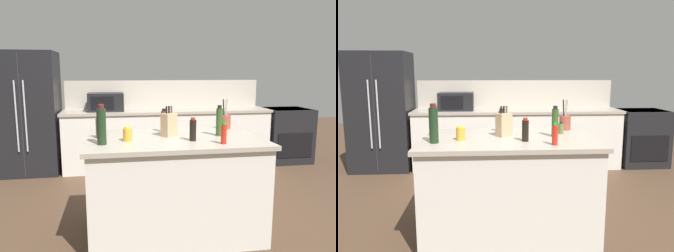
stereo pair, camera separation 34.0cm
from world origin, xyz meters
The scene contains 17 objects.
ground_plane centered at (0.00, 0.00, 0.00)m, with size 14.00×14.00×0.00m, color #473323.
back_counter_run centered at (0.30, 2.20, 0.47)m, with size 3.31×0.66×0.94m.
wall_backsplash centered at (0.30, 2.52, 1.17)m, with size 3.27×0.03×0.46m, color #B2A899.
kitchen_island centered at (0.00, 0.00, 0.47)m, with size 1.63×1.02×0.94m.
refrigerator centered at (-1.85, 2.25, 0.92)m, with size 0.91×0.75×1.85m.
range_oven centered at (2.37, 2.20, 0.47)m, with size 0.76×0.65×0.92m.
microwave centered at (-0.67, 2.20, 1.08)m, with size 0.54×0.39×0.28m.
knife_block centered at (-0.04, 0.06, 1.05)m, with size 0.16×0.16×0.29m.
utensil_crock centered at (0.63, 0.38, 1.02)m, with size 0.12×0.12×0.32m.
olive_oil_bottle centered at (0.44, 0.01, 1.08)m, with size 0.06×0.06×0.29m.
wine_bottle centered at (-0.66, -0.19, 1.10)m, with size 0.08×0.08×0.34m.
pepper_grinder centered at (-0.69, 0.08, 1.04)m, with size 0.06×0.06×0.20m.
vinegar_bottle centered at (-0.05, 0.29, 1.05)m, with size 0.06×0.06×0.24m.
honey_jar centered at (-0.44, -0.09, 1.00)m, with size 0.08×0.08×0.13m.
soy_sauce_bottle centered at (0.14, -0.17, 1.04)m, with size 0.06×0.06×0.21m.
hot_sauce_bottle centered at (0.37, -0.34, 1.03)m, with size 0.05×0.05×0.19m.
spice_jar_oregano centered at (0.54, 0.15, 0.99)m, with size 0.05×0.05×0.12m.
Camera 2 is at (-0.21, -3.00, 1.56)m, focal length 35.00 mm.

